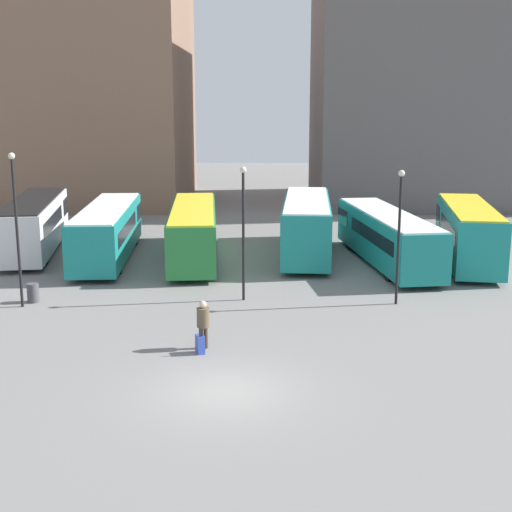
{
  "coord_description": "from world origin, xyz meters",
  "views": [
    {
      "loc": [
        1.17,
        -20.58,
        8.86
      ],
      "look_at": [
        0.82,
        10.6,
        1.95
      ],
      "focal_mm": 50.0,
      "sensor_mm": 36.0,
      "label": 1
    }
  ],
  "objects": [
    {
      "name": "trash_bin",
      "position": [
        -9.07,
        9.79,
        0.42
      ],
      "size": [
        0.52,
        0.52,
        0.85
      ],
      "color": "#47474C",
      "rests_on": "ground_plane"
    },
    {
      "name": "bus_1",
      "position": [
        -7.62,
        18.74,
        1.62
      ],
      "size": [
        3.3,
        12.1,
        2.96
      ],
      "rotation": [
        0.0,
        0.0,
        1.64
      ],
      "color": "#19847F",
      "rests_on": "ground_plane"
    },
    {
      "name": "lamp_post_2",
      "position": [
        0.27,
        10.25,
        3.5
      ],
      "size": [
        0.28,
        0.28,
        5.98
      ],
      "color": "black",
      "rests_on": "ground_plane"
    },
    {
      "name": "bus_5",
      "position": [
        12.32,
        17.75,
        1.73
      ],
      "size": [
        3.84,
        10.57,
        3.2
      ],
      "rotation": [
        0.0,
        0.0,
        1.43
      ],
      "color": "#19847F",
      "rests_on": "ground_plane"
    },
    {
      "name": "bus_4",
      "position": [
        7.87,
        17.74,
        1.54
      ],
      "size": [
        4.14,
        12.42,
        2.8
      ],
      "rotation": [
        0.0,
        0.0,
        1.71
      ],
      "color": "#19847F",
      "rests_on": "ground_plane"
    },
    {
      "name": "ground_plane",
      "position": [
        0.0,
        0.0,
        0.0
      ],
      "size": [
        160.0,
        160.0,
        0.0
      ],
      "primitive_type": "plane",
      "color": "slate"
    },
    {
      "name": "suitcase",
      "position": [
        -1.08,
        3.38,
        0.34
      ],
      "size": [
        0.39,
        0.49,
        0.97
      ],
      "rotation": [
        0.0,
        0.0,
        1.93
      ],
      "color": "#334CB2",
      "rests_on": "ground_plane"
    },
    {
      "name": "building_block_right",
      "position": [
        16.06,
        42.57,
        10.48
      ],
      "size": [
        20.84,
        16.69,
        20.96
      ],
      "color": "#5B5656",
      "rests_on": "ground_plane"
    },
    {
      "name": "traveler",
      "position": [
        -1.0,
        3.89,
        1.06
      ],
      "size": [
        0.59,
        0.59,
        1.78
      ],
      "rotation": [
        0.0,
        0.0,
        1.93
      ],
      "color": "#4C3828",
      "rests_on": "ground_plane"
    },
    {
      "name": "lamp_post_0",
      "position": [
        -9.33,
        9.07,
        3.85
      ],
      "size": [
        0.28,
        0.28,
        6.66
      ],
      "color": "black",
      "rests_on": "ground_plane"
    },
    {
      "name": "bus_2",
      "position": [
        -2.81,
        18.88,
        1.61
      ],
      "size": [
        3.4,
        12.51,
        2.93
      ],
      "rotation": [
        0.0,
        0.0,
        1.65
      ],
      "color": "#237A38",
      "rests_on": "ground_plane"
    },
    {
      "name": "bus_3",
      "position": [
        3.62,
        19.77,
        1.78
      ],
      "size": [
        3.29,
        11.47,
        3.27
      ],
      "rotation": [
        0.0,
        0.0,
        1.51
      ],
      "color": "#19847F",
      "rests_on": "ground_plane"
    },
    {
      "name": "lamp_post_1",
      "position": [
        7.01,
        9.69,
        3.45
      ],
      "size": [
        0.28,
        0.28,
        5.9
      ],
      "color": "black",
      "rests_on": "ground_plane"
    },
    {
      "name": "bus_0",
      "position": [
        -12.33,
        20.5,
        1.69
      ],
      "size": [
        4.24,
        11.94,
        3.09
      ],
      "rotation": [
        0.0,
        0.0,
        1.72
      ],
      "color": "silver",
      "rests_on": "ground_plane"
    }
  ]
}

